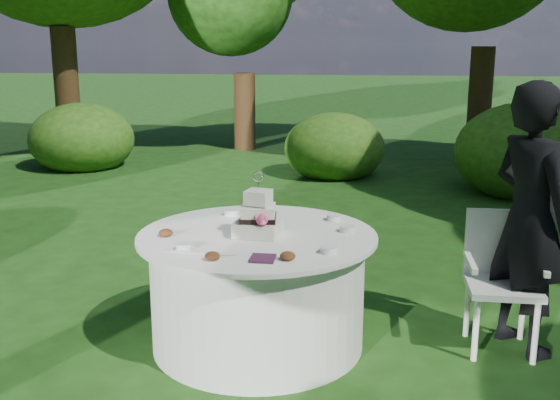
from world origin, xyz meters
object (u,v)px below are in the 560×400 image
object	(u,v)px
guest	(530,219)
table	(258,289)
chair	(501,271)
napkins	(263,258)
cake	(259,218)

from	to	relation	value
guest	table	world-z (taller)	guest
guest	chair	distance (m)	0.39
napkins	cake	xyz separation A→B (m)	(-0.11, 0.49, 0.10)
napkins	guest	xyz separation A→B (m)	(1.61, 0.72, 0.10)
guest	table	distance (m)	1.82
cake	chair	xyz separation A→B (m)	(1.57, 0.24, -0.36)
table	cake	xyz separation A→B (m)	(0.02, -0.03, 0.50)
napkins	cake	world-z (taller)	cake
napkins	chair	xyz separation A→B (m)	(1.46, 0.73, -0.26)
guest	cake	bearing A→B (deg)	67.22
table	cake	world-z (taller)	cake
table	chair	world-z (taller)	chair
napkins	chair	world-z (taller)	chair
guest	table	xyz separation A→B (m)	(-1.74, -0.20, -0.49)
napkins	chair	distance (m)	1.66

